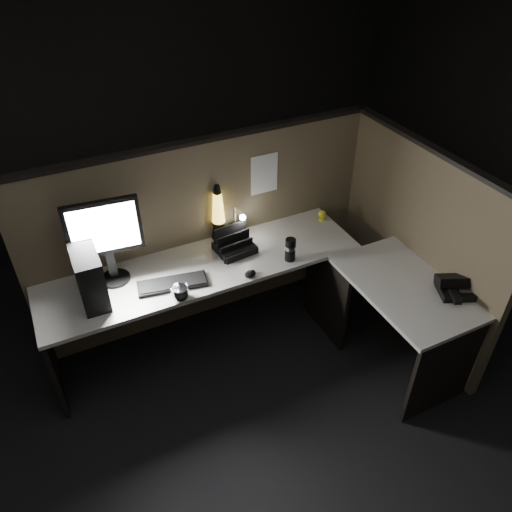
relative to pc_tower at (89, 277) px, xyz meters
name	(u,v)px	position (x,y,z in m)	size (l,w,h in m)	color
floor	(259,386)	(0.91, -0.59, -0.92)	(6.00, 6.00, 0.00)	black
room_shell	(260,189)	(0.91, -0.59, 0.70)	(6.00, 6.00, 6.00)	silver
partition_back	(206,234)	(0.91, 0.34, -0.17)	(2.66, 0.06, 1.50)	brown
partition_right	(415,247)	(2.24, -0.49, -0.17)	(0.06, 1.66, 1.50)	brown
desk	(266,297)	(1.09, -0.34, -0.33)	(2.60, 1.60, 0.73)	beige
pc_tower	(89,277)	(0.00, 0.00, 0.00)	(0.16, 0.35, 0.37)	black
monitor	(105,234)	(0.17, 0.15, 0.18)	(0.48, 0.20, 0.61)	black
keyboard	(173,284)	(0.50, -0.09, -0.17)	(0.47, 0.16, 0.02)	black
mouse	(250,274)	(1.01, -0.24, -0.17)	(0.09, 0.07, 0.04)	black
clip_lamp	(239,222)	(1.14, 0.22, -0.05)	(0.05, 0.19, 0.24)	white
organizer	(234,245)	(1.04, 0.09, -0.14)	(0.29, 0.26, 0.20)	black
lava_lamp	(218,216)	(1.00, 0.29, 0.00)	(0.12, 0.12, 0.45)	black
travel_mug	(290,250)	(1.35, -0.19, -0.10)	(0.08, 0.08, 0.18)	black
steel_mug	(180,293)	(0.50, -0.25, -0.14)	(0.12, 0.12, 0.10)	silver
figurine	(322,214)	(1.83, 0.15, -0.13)	(0.06, 0.06, 0.06)	yellow
pinned_paper	(264,174)	(1.39, 0.31, 0.25)	(0.22, 0.00, 0.31)	white
desk_phone	(455,287)	(2.15, -0.98, -0.14)	(0.28, 0.27, 0.13)	black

